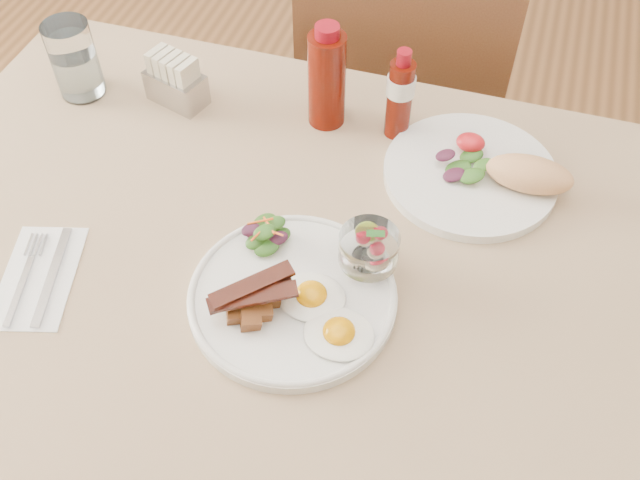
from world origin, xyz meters
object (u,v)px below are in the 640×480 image
Objects in this scene: hot_sauce_bottle at (400,95)px; chair_far at (404,100)px; fruit_cup at (369,248)px; water_glass at (76,64)px; sugar_caddy at (176,82)px; second_plate at (484,173)px; table at (314,299)px; ketchup_bottle at (327,78)px; main_plate at (293,297)px.

chair_far is at bearing 97.55° from hot_sauce_bottle.
hot_sauce_bottle is at bearing 95.55° from fruit_cup.
sugar_caddy is at bearing 8.55° from water_glass.
second_plate is 2.62× the size of sugar_caddy.
table is at bearing -131.20° from second_plate.
second_plate is at bearing -13.70° from ketchup_bottle.
table is 0.44m from sugar_caddy.
hot_sauce_bottle is at bearing 80.91° from table.
ketchup_bottle is 0.43m from water_glass.
table is at bearing -26.19° from water_glass.
water_glass reaches higher than sugar_caddy.
sugar_caddy is at bearing -175.22° from hot_sauce_bottle.
main_plate is (-0.01, -0.07, 0.10)m from table.
main_plate is 1.55× the size of ketchup_bottle.
water_glass is (-0.70, 0.01, 0.04)m from second_plate.
chair_far is 5.85× the size of hot_sauce_bottle.
table is at bearing 83.94° from main_plate.
hot_sauce_bottle reaches higher than table.
fruit_cup is at bearing -83.35° from chair_far.
chair_far reaches higher than hot_sauce_bottle.
water_glass is at bearing 153.81° from table.
chair_far is at bearing 40.26° from water_glass.
second_plate is at bearing 48.80° from table.
table is 16.35× the size of fruit_cup.
water_glass is at bearing 178.92° from second_plate.
chair_far reaches higher than fruit_cup.
main_plate is 1.76× the size of hot_sauce_bottle.
water_glass is (-0.43, -0.05, -0.03)m from ketchup_bottle.
fruit_cup is (0.08, 0.07, 0.05)m from main_plate.
ketchup_bottle is (-0.07, -0.37, 0.31)m from chair_far.
table is at bearing -99.09° from hot_sauce_bottle.
ketchup_bottle is 0.12m from hot_sauce_bottle.
fruit_cup reaches higher than second_plate.
sugar_caddy is at bearing -129.68° from chair_far.
fruit_cup is 0.30m from hot_sauce_bottle.
fruit_cup is (0.08, -0.66, 0.29)m from chair_far.
water_glass is (-0.57, 0.24, -0.00)m from fruit_cup.
table is at bearing -90.00° from chair_far.
chair_far is 0.54m from second_plate.
table is 0.68m from chair_far.
ketchup_bottle is at bearing -100.92° from chair_far.
chair_far is 0.71m from water_glass.
water_glass is (-0.50, -0.42, 0.29)m from chair_far.
hot_sauce_bottle is at bearing 1.65° from ketchup_bottle.
chair_far is at bearing 96.65° from fruit_cup.
hot_sauce_bottle is (0.12, 0.00, -0.01)m from ketchup_bottle.
hot_sauce_bottle is 1.43× the size of sugar_caddy.
chair_far is 11.43× the size of fruit_cup.
hot_sauce_bottle is at bearing 81.47° from main_plate.
chair_far is 0.73m from fruit_cup.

